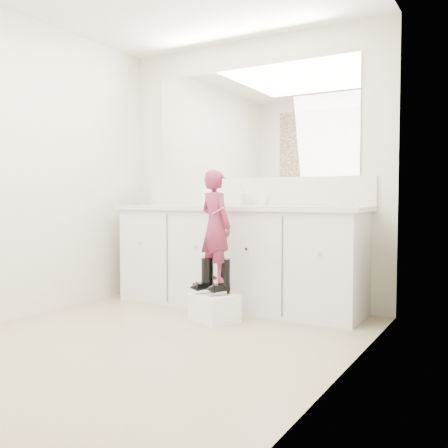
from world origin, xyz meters
The scene contains 16 objects.
floor centered at (0.00, 0.00, 0.00)m, with size 3.00×3.00×0.00m, color #806F54.
wall_back centered at (0.00, 1.50, 1.20)m, with size 2.60×2.60×0.00m, color beige.
wall_left centered at (-1.30, 0.00, 1.20)m, with size 3.00×3.00×0.00m, color beige.
wall_right centered at (1.30, 0.00, 1.20)m, with size 3.00×3.00×0.00m, color beige.
vanity_cabinet centered at (0.00, 1.23, 0.42)m, with size 2.20×0.55×0.85m, color silver.
countertop centered at (0.00, 1.21, 0.87)m, with size 2.28×0.58×0.04m, color beige.
backsplash centered at (0.00, 1.49, 1.02)m, with size 2.28×0.03×0.25m, color beige.
mirror centered at (0.00, 1.49, 1.64)m, with size 2.00×0.02×1.00m, color white.
faucet centered at (0.00, 1.38, 0.94)m, with size 0.08×0.08×0.10m, color silver.
cup centered at (0.23, 1.28, 0.94)m, with size 0.11×0.11×0.10m, color beige.
soap_bottle centered at (-0.25, 1.16, 1.00)m, with size 0.10×0.10×0.21m, color white.
step_stool centered at (0.10, 0.68, 0.11)m, with size 0.33×0.28×0.21m, color white.
boot_left centered at (0.02, 0.70, 0.35)m, with size 0.10×0.18×0.28m, color black, non-canonical shape.
boot_right centered at (0.17, 0.70, 0.35)m, with size 0.10×0.18×0.28m, color black, non-canonical shape.
toddler centered at (0.10, 0.70, 0.74)m, with size 0.31×0.21×0.86m, color #B3375F.
toothbrush centered at (0.17, 0.62, 0.86)m, with size 0.01×0.01×0.14m, color #DE568D.
Camera 1 is at (2.07, -2.61, 0.95)m, focal length 40.00 mm.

